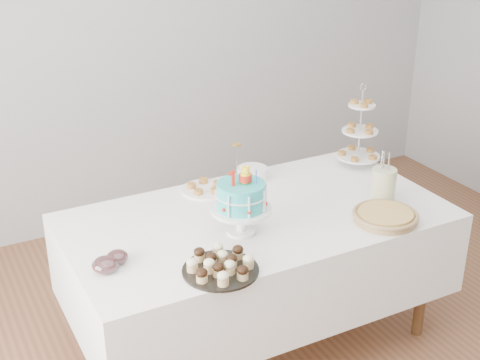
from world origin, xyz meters
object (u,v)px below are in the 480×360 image
pie (385,216)px  jam_bowl_a (105,265)px  tiered_stand (360,131)px  utensil_pitcher (383,184)px  cupcake_tray (220,264)px  pastry_plate (205,188)px  plate_stack (252,173)px  table (257,254)px  birthday_cake (241,210)px  jam_bowl_b (117,257)px

pie → jam_bowl_a: size_ratio=2.83×
tiered_stand → utensil_pitcher: (-0.19, -0.47, -0.11)m
cupcake_tray → jam_bowl_a: (-0.44, 0.23, -0.00)m
pastry_plate → jam_bowl_a: 0.90m
pastry_plate → utensil_pitcher: bearing=-36.2°
cupcake_tray → jam_bowl_a: size_ratio=2.90×
cupcake_tray → plate_stack: cupcake_tray is taller
table → plate_stack: plate_stack is taller
pie → tiered_stand: tiered_stand is taller
birthday_cake → pastry_plate: bearing=94.4°
pie → utensil_pitcher: (0.12, 0.18, 0.07)m
tiered_stand → jam_bowl_a: (-1.68, -0.45, -0.17)m
birthday_cake → plate_stack: birthday_cake is taller
pastry_plate → jam_bowl_b: (-0.66, -0.49, 0.01)m
jam_bowl_b → utensil_pitcher: size_ratio=0.34×
jam_bowl_b → cupcake_tray: bearing=-37.0°
jam_bowl_a → tiered_stand: bearing=15.0°
table → birthday_cake: size_ratio=4.30×
birthday_cake → utensil_pitcher: size_ratio=1.57×
table → pastry_plate: 0.47m
birthday_cake → utensil_pitcher: bearing=6.8°
pastry_plate → jam_bowl_b: 0.82m
table → jam_bowl_b: jam_bowl_b is taller
jam_bowl_a → birthday_cake: bearing=2.4°
birthday_cake → jam_bowl_b: 0.61m
cupcake_tray → plate_stack: size_ratio=1.95×
table → birthday_cake: birthday_cake is taller
table → cupcake_tray: (-0.40, -0.39, 0.26)m
pastry_plate → cupcake_tray: bearing=-110.5°
table → pie: pie is taller
pastry_plate → jam_bowl_a: (-0.73, -0.54, 0.02)m
pastry_plate → plate_stack: bearing=3.7°
birthday_cake → utensil_pitcher: 0.81m
plate_stack → jam_bowl_a: jam_bowl_a is taller
birthday_cake → jam_bowl_b: birthday_cake is taller
birthday_cake → jam_bowl_a: birthday_cake is taller
cupcake_tray → tiered_stand: bearing=28.7°
tiered_stand → plate_stack: tiered_stand is taller
jam_bowl_a → utensil_pitcher: 1.49m
tiered_stand → jam_bowl_b: 1.67m
birthday_cake → cupcake_tray: 0.36m
cupcake_tray → plate_stack: 0.98m
pie → utensil_pitcher: 0.23m
plate_stack → jam_bowl_b: bearing=-152.0°
cupcake_tray → table: bearing=44.2°
pie → plate_stack: plate_stack is taller
cupcake_tray → pastry_plate: size_ratio=1.28×
cupcake_tray → utensil_pitcher: 1.07m
pastry_plate → jam_bowl_a: bearing=-143.4°
tiered_stand → plate_stack: size_ratio=2.90×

